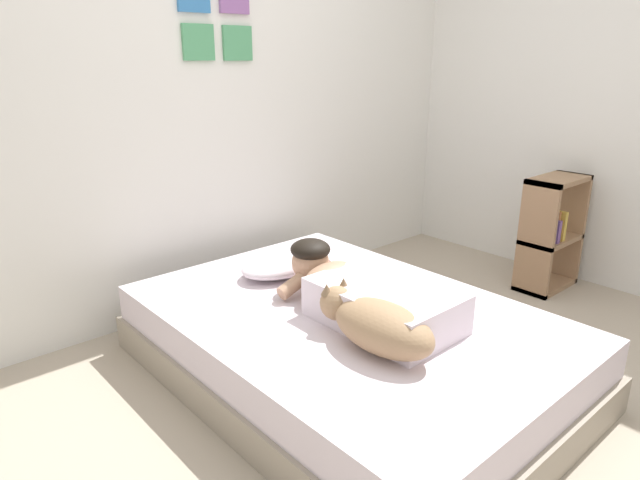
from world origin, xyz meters
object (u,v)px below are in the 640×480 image
pillow (284,263)px  dog (377,324)px  person_lying (362,292)px  bookshelf (550,233)px  cell_phone (333,308)px  coffee_cup (323,268)px  bed (347,344)px

pillow → dog: dog is taller
person_lying → bookshelf: (1.73, -0.03, -0.07)m
dog → cell_phone: size_ratio=4.11×
person_lying → bookshelf: bearing=-1.1°
dog → coffee_cup: size_ratio=4.60×
bookshelf → cell_phone: bearing=175.0°
pillow → bookshelf: 1.81m
bed → coffee_cup: bearing=62.4°
bed → person_lying: bearing=-66.7°
coffee_cup → bookshelf: size_ratio=0.17×
person_lying → dog: size_ratio=1.60×
pillow → person_lying: person_lying is taller
coffee_cup → cell_phone: bearing=-125.5°
pillow → person_lying: 0.64m
cell_phone → bed: bearing=-57.3°
bed → cell_phone: bearing=122.7°
pillow → cell_phone: (-0.11, -0.51, -0.05)m
dog → bookshelf: 1.92m
bookshelf → bed: bearing=176.8°
person_lying → coffee_cup: bearing=68.5°
bed → coffee_cup: (0.21, 0.41, 0.21)m
pillow → person_lying: bearing=-94.2°
coffee_cup → cell_phone: (-0.25, -0.35, -0.03)m
bed → dog: bearing=-115.3°
pillow → bookshelf: bookshelf is taller
pillow → coffee_cup: pillow is taller
person_lying → coffee_cup: 0.51m
bed → pillow: 0.62m
person_lying → dog: (-0.18, -0.26, -0.00)m
pillow → dog: (-0.22, -0.89, 0.05)m
bed → coffee_cup: coffee_cup is taller
dog → cell_phone: dog is taller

